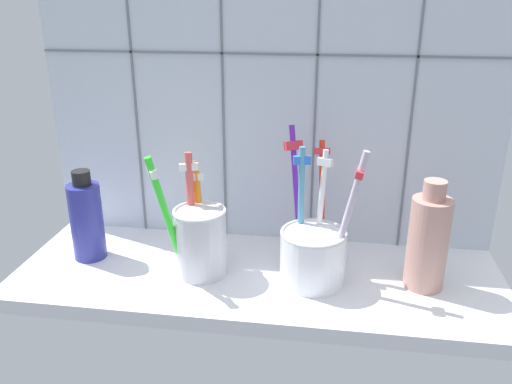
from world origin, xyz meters
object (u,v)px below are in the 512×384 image
toothbrush_cup_left (199,238)px  ceramic_vase (428,242)px  soap_bottle (87,219)px  toothbrush_cup_right (313,250)px

toothbrush_cup_left → ceramic_vase: bearing=1.1°
toothbrush_cup_left → soap_bottle: toothbrush_cup_left is taller
toothbrush_cup_left → toothbrush_cup_right: bearing=0.8°
soap_bottle → toothbrush_cup_left: bearing=-6.9°
toothbrush_cup_right → soap_bottle: toothbrush_cup_right is taller
toothbrush_cup_left → toothbrush_cup_right: toothbrush_cup_right is taller
toothbrush_cup_left → soap_bottle: (-16.27, 1.97, 0.64)cm
toothbrush_cup_right → toothbrush_cup_left: bearing=-179.2°
toothbrush_cup_right → ceramic_vase: bearing=1.4°
ceramic_vase → toothbrush_cup_left: bearing=-178.9°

